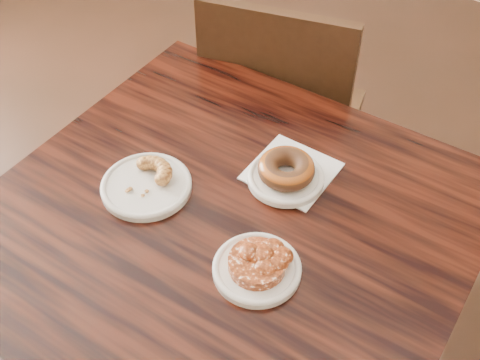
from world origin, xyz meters
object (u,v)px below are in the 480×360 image
Objects in this scene: cafe_table at (225,328)px; apple_fritter at (257,261)px; chair_far at (287,120)px; glazed_donut at (286,169)px; cruller_fragment at (145,179)px.

apple_fritter is at bearing -27.63° from cafe_table.
chair_far reaches higher than glazed_donut.
glazed_donut is 0.80× the size of apple_fritter.
chair_far is 8.85× the size of cruller_fragment.
chair_far is at bearing 121.37° from glazed_donut.
glazed_donut is at bearing 110.93° from apple_fritter.
chair_far is 6.57× the size of apple_fritter.
glazed_donut reaches higher than cruller_fragment.
glazed_donut is 0.22m from apple_fritter.
chair_far is at bearing 96.96° from cruller_fragment.
cruller_fragment is at bearing 79.54° from chair_far.
cruller_fragment is (-0.17, -0.02, 0.40)m from cafe_table.
apple_fritter is at bearing -6.30° from cruller_fragment.
glazed_donut is at bearing 73.19° from cafe_table.
cafe_table is at bearing 6.98° from cruller_fragment.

